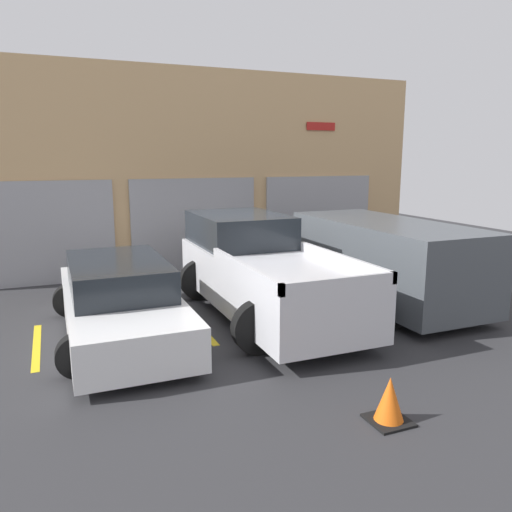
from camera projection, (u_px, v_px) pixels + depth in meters
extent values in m
plane|color=#2D2D30|center=(242.00, 299.00, 10.82)|extent=(28.00, 28.00, 0.00)
cube|color=tan|center=(197.00, 172.00, 13.30)|extent=(12.88, 0.60, 5.27)
cube|color=#939399|center=(42.00, 234.00, 11.79)|extent=(3.34, 0.08, 2.49)
cube|color=#939399|center=(195.00, 226.00, 13.19)|extent=(3.34, 0.08, 2.49)
cube|color=#939399|center=(319.00, 219.00, 14.58)|extent=(3.34, 0.08, 2.49)
cube|color=#B21E19|center=(321.00, 126.00, 14.08)|extent=(0.90, 0.03, 0.22)
cube|color=silver|center=(266.00, 281.00, 9.49)|extent=(1.91, 5.31, 0.95)
cube|color=#1E2328|center=(239.00, 229.00, 10.66)|extent=(1.75, 2.39, 0.66)
cube|color=silver|center=(244.00, 269.00, 7.96)|extent=(0.08, 2.92, 0.18)
cube|color=silver|center=(342.00, 260.00, 8.64)|extent=(0.08, 2.92, 0.18)
cube|color=silver|center=(340.00, 284.00, 7.01)|extent=(1.91, 0.08, 0.18)
cylinder|color=black|center=(200.00, 280.00, 10.73)|extent=(0.86, 0.22, 0.86)
cylinder|color=black|center=(271.00, 273.00, 11.36)|extent=(0.86, 0.22, 0.86)
cylinder|color=black|center=(258.00, 327.00, 7.74)|extent=(0.86, 0.22, 0.86)
cylinder|color=black|center=(351.00, 314.00, 8.37)|extent=(0.86, 0.22, 0.86)
cube|color=white|center=(121.00, 309.00, 8.53)|extent=(1.76, 4.75, 0.64)
cube|color=#1E2328|center=(118.00, 275.00, 8.52)|extent=(1.55, 2.61, 0.52)
cylinder|color=black|center=(70.00, 300.00, 9.61)|extent=(0.62, 0.22, 0.62)
cylinder|color=black|center=(150.00, 292.00, 10.18)|extent=(0.62, 0.22, 0.62)
cylinder|color=black|center=(78.00, 355.00, 6.93)|extent=(0.62, 0.22, 0.62)
cylinder|color=black|center=(187.00, 340.00, 7.51)|extent=(0.62, 0.22, 0.62)
cube|color=#474C51|center=(384.00, 258.00, 10.46)|extent=(1.93, 4.70, 1.54)
cube|color=#1E2328|center=(329.00, 220.00, 12.44)|extent=(1.74, 0.06, 0.28)
cylinder|color=black|center=(314.00, 274.00, 11.58)|extent=(0.71, 0.22, 0.71)
cylinder|color=black|center=(376.00, 268.00, 12.22)|extent=(0.71, 0.22, 0.71)
cylinder|color=black|center=(393.00, 309.00, 8.94)|extent=(0.71, 0.22, 0.71)
cylinder|color=black|center=(466.00, 299.00, 9.57)|extent=(0.71, 0.22, 0.71)
cube|color=gold|center=(37.00, 346.00, 8.11)|extent=(0.12, 2.20, 0.01)
cube|color=gold|center=(198.00, 325.00, 9.12)|extent=(0.12, 2.20, 0.01)
cube|color=gold|center=(327.00, 308.00, 10.14)|extent=(0.12, 2.20, 0.01)
cube|color=gold|center=(433.00, 295.00, 11.15)|extent=(0.12, 2.20, 0.01)
cube|color=black|center=(388.00, 420.00, 5.79)|extent=(0.47, 0.47, 0.03)
cone|color=orange|center=(389.00, 400.00, 5.74)|extent=(0.36, 0.36, 0.55)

